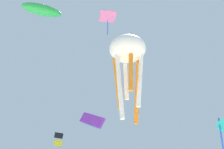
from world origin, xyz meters
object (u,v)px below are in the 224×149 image
Objects in this scene: kite_box_black at (58,139)px; kite_inflatable_green at (42,10)px; kite_octopus_white at (128,53)px; kite_parafoil_purple at (92,120)px; kite_diamond_pink at (108,17)px.

kite_inflatable_green is at bearing -141.26° from kite_box_black.
kite_octopus_white reaches higher than kite_box_black.
kite_octopus_white is at bearing -114.90° from kite_box_black.
kite_diamond_pink is at bearing -30.92° from kite_parafoil_purple.
kite_box_black is 0.42× the size of kite_inflatable_green.
kite_inflatable_green is 9.09m from kite_diamond_pink.
kite_box_black is 0.73× the size of kite_diamond_pink.
kite_box_black is at bearing -139.53° from kite_parafoil_purple.
kite_diamond_pink is 0.43× the size of kite_octopus_white.
kite_box_black is 21.45m from kite_diamond_pink.
kite_octopus_white is (2.84, -9.87, -10.93)m from kite_diamond_pink.
kite_box_black is at bearing -114.79° from kite_inflatable_green.
kite_inflatable_green is 1.09× the size of kite_parafoil_purple.
kite_diamond_pink reaches higher than kite_box_black.
kite_inflatable_green is 19.28m from kite_parafoil_purple.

